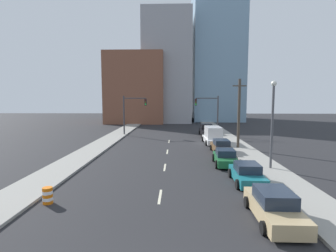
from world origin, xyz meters
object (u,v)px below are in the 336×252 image
object	(u,v)px
pickup_truck_black	(207,131)
box_truck_white	(213,136)
sedan_teal	(247,174)
sedan_brown	(221,147)
sedan_tan	(274,207)
sedan_green	(225,158)
traffic_signal_right	(211,110)
street_lamp	(272,118)
utility_pole_right_mid	(239,113)
traffic_signal_left	(130,110)
traffic_barrel	(48,195)

from	to	relation	value
pickup_truck_black	box_truck_white	bearing A→B (deg)	-91.28
sedan_teal	sedan_brown	world-z (taller)	sedan_brown
sedan_tan	sedan_green	world-z (taller)	sedan_tan
sedan_teal	traffic_signal_right	bearing A→B (deg)	89.27
traffic_signal_right	sedan_teal	size ratio (longest dim) A/B	1.50
street_lamp	box_truck_white	xyz separation A→B (m)	(-3.02, 12.97, -3.31)
street_lamp	sedan_teal	size ratio (longest dim) A/B	1.74
sedan_tan	pickup_truck_black	distance (m)	29.74
sedan_teal	pickup_truck_black	xyz separation A→B (m)	(-0.04, 24.02, 0.09)
sedan_green	sedan_brown	size ratio (longest dim) A/B	0.90
utility_pole_right_mid	sedan_tan	xyz separation A→B (m)	(-2.57, -18.56, -3.57)
box_truck_white	pickup_truck_black	size ratio (longest dim) A/B	0.95
traffic_signal_right	sedan_brown	distance (m)	14.03
utility_pole_right_mid	pickup_truck_black	size ratio (longest dim) A/B	1.39
street_lamp	sedan_green	world-z (taller)	street_lamp
sedan_teal	sedan_green	distance (m)	5.18
traffic_signal_left	sedan_tan	bearing A→B (deg)	-67.56
box_truck_white	utility_pole_right_mid	bearing A→B (deg)	-58.09
utility_pole_right_mid	traffic_barrel	world-z (taller)	utility_pole_right_mid
traffic_signal_left	traffic_signal_right	xyz separation A→B (m)	(13.17, 0.00, 0.00)
traffic_signal_left	traffic_barrel	world-z (taller)	traffic_signal_left
sedan_tan	box_truck_white	size ratio (longest dim) A/B	0.83
traffic_signal_left	traffic_barrel	size ratio (longest dim) A/B	6.80
utility_pole_right_mid	sedan_teal	world-z (taller)	utility_pole_right_mid
traffic_signal_left	traffic_barrel	distance (m)	28.38
traffic_barrel	sedan_green	world-z (taller)	sedan_green
utility_pole_right_mid	sedan_green	size ratio (longest dim) A/B	1.92
sedan_teal	sedan_brown	bearing A→B (deg)	90.86
utility_pole_right_mid	sedan_teal	xyz separation A→B (m)	(-2.36, -12.84, -3.60)
sedan_teal	pickup_truck_black	distance (m)	24.02
sedan_green	pickup_truck_black	bearing A→B (deg)	90.61
traffic_barrel	street_lamp	xyz separation A→B (m)	(15.33, 7.60, 3.90)
utility_pole_right_mid	traffic_barrel	distance (m)	22.75
traffic_signal_left	sedan_brown	world-z (taller)	traffic_signal_left
traffic_signal_left	traffic_barrel	bearing A→B (deg)	-89.76
traffic_signal_right	pickup_truck_black	size ratio (longest dim) A/B	1.08
traffic_signal_right	utility_pole_right_mid	xyz separation A→B (m)	(1.72, -11.27, 0.13)
traffic_signal_left	box_truck_white	size ratio (longest dim) A/B	1.14
traffic_signal_left	pickup_truck_black	size ratio (longest dim) A/B	1.08
sedan_tan	sedan_brown	world-z (taller)	sedan_tan
utility_pole_right_mid	sedan_teal	bearing A→B (deg)	-100.43
traffic_signal_left	sedan_brown	bearing A→B (deg)	-47.33
sedan_tan	traffic_barrel	bearing A→B (deg)	172.91
traffic_signal_right	sedan_brown	xyz separation A→B (m)	(-0.65, -13.58, -3.47)
traffic_signal_right	street_lamp	xyz separation A→B (m)	(2.29, -20.54, 0.24)
street_lamp	pickup_truck_black	bearing A→B (deg)	98.23
traffic_signal_left	traffic_barrel	xyz separation A→B (m)	(0.12, -28.14, -3.66)
traffic_barrel	sedan_tan	size ratio (longest dim) A/B	0.20
sedan_teal	sedan_green	size ratio (longest dim) A/B	1.00
sedan_green	box_truck_white	bearing A→B (deg)	89.85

